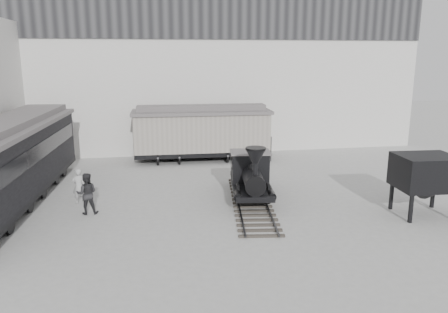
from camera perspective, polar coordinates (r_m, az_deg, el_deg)
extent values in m
plane|color=#9E9E9B|center=(18.41, 0.72, -9.04)|extent=(90.00, 90.00, 0.00)
cube|color=silver|center=(31.94, -4.48, 10.47)|extent=(34.00, 2.40, 11.00)
cube|color=#232326|center=(30.77, -4.37, 17.83)|extent=(34.00, 0.12, 3.00)
cube|color=#2F2926|center=(21.03, 3.64, -5.99)|extent=(2.97, 8.52, 0.15)
cube|color=#2D2D30|center=(20.96, 1.85, -5.90)|extent=(1.25, 8.28, 0.05)
cube|color=#2D2D30|center=(21.09, 5.41, -5.83)|extent=(1.25, 8.28, 0.05)
cylinder|color=black|center=(20.36, 1.80, -4.92)|extent=(0.25, 1.00, 1.00)
cylinder|color=black|center=(20.50, 5.76, -4.85)|extent=(0.25, 1.00, 1.00)
cylinder|color=black|center=(21.48, 1.58, -3.95)|extent=(0.25, 1.00, 1.00)
cylinder|color=black|center=(21.62, 5.34, -3.89)|extent=(0.25, 1.00, 1.00)
cube|color=black|center=(20.94, 3.63, -4.10)|extent=(2.26, 3.49, 0.25)
cylinder|color=black|center=(20.17, 3.83, -3.06)|extent=(1.19, 2.19, 0.91)
cylinder|color=black|center=(19.20, 4.11, -1.71)|extent=(0.27, 0.27, 0.54)
cone|color=black|center=(19.06, 4.14, 0.01)|extent=(0.99, 0.99, 0.64)
sphere|color=black|center=(20.40, 3.74, -1.60)|extent=(0.47, 0.47, 0.47)
cube|color=black|center=(21.50, 3.44, -1.35)|extent=(1.92, 1.46, 1.41)
cube|color=slate|center=(21.33, 3.47, 0.58)|extent=(2.13, 1.67, 0.07)
cube|color=black|center=(23.20, 3.03, -1.55)|extent=(1.87, 2.03, 0.82)
cylinder|color=black|center=(29.41, -7.27, 0.13)|extent=(2.00, 0.86, 0.79)
cylinder|color=black|center=(29.80, 1.45, 0.40)|extent=(2.00, 0.86, 0.79)
cube|color=black|center=(29.48, -2.89, 0.64)|extent=(8.94, 2.80, 0.29)
cube|color=#A39A90|center=(29.21, -2.92, 3.28)|extent=(8.94, 2.90, 2.46)
cube|color=slate|center=(29.02, -2.95, 5.86)|extent=(9.25, 3.21, 0.20)
cube|color=slate|center=(28.98, -2.95, 6.40)|extent=(8.49, 1.51, 0.35)
cylinder|color=black|center=(26.79, -22.92, -2.03)|extent=(2.30, 1.02, 0.85)
cube|color=black|center=(22.84, -26.00, -4.25)|extent=(3.80, 14.21, 0.31)
cube|color=black|center=(23.02, -25.87, -0.17)|extent=(3.77, 12.39, 2.75)
cube|color=black|center=(22.49, -22.51, 0.93)|extent=(0.90, 11.37, 0.76)
cube|color=slate|center=(22.77, -26.24, 3.45)|extent=(4.00, 12.82, 0.20)
imported|color=#B2B2B2|center=(21.98, -18.46, -3.68)|extent=(0.73, 0.61, 1.70)
imported|color=#29292B|center=(20.38, -17.48, -4.64)|extent=(0.91, 0.71, 1.88)
cube|color=black|center=(20.13, 23.22, -6.29)|extent=(0.14, 0.14, 1.24)
cube|color=black|center=(21.54, 21.01, -4.86)|extent=(0.14, 0.14, 1.24)
cube|color=black|center=(22.54, 25.62, -4.51)|extent=(0.14, 0.14, 1.24)
cube|color=black|center=(20.97, 24.84, -1.82)|extent=(2.61, 2.19, 1.47)
cone|color=black|center=(21.20, 24.60, -4.19)|extent=(2.04, 2.04, 0.56)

